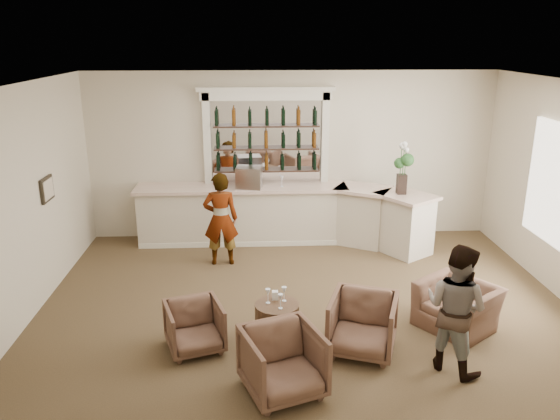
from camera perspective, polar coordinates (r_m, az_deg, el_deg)
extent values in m
plane|color=brown|center=(8.17, 2.85, -10.97)|extent=(8.00, 8.00, 0.00)
cube|color=beige|center=(10.89, 1.22, 5.70)|extent=(8.00, 0.04, 3.30)
cube|color=beige|center=(8.16, -26.16, -0.28)|extent=(0.04, 7.00, 3.30)
cube|color=white|center=(7.19, 3.26, 12.77)|extent=(8.00, 7.00, 0.04)
cube|color=black|center=(9.22, -23.18, 2.02)|extent=(0.04, 0.46, 0.38)
cube|color=beige|center=(9.21, -23.03, 2.02)|extent=(0.01, 0.38, 0.30)
cube|color=beige|center=(10.82, -3.98, -0.51)|extent=(4.00, 0.70, 1.08)
cube|color=beige|center=(10.64, -4.05, 2.37)|extent=(4.10, 0.82, 0.06)
cube|color=beige|center=(10.81, 8.55, -0.70)|extent=(1.12, 1.04, 1.08)
cube|color=beige|center=(10.62, 8.71, 2.18)|extent=(1.27, 1.19, 0.06)
cube|color=beige|center=(10.49, 12.84, -1.53)|extent=(1.08, 1.14, 1.08)
cube|color=beige|center=(10.30, 13.09, 1.43)|extent=(1.24, 1.29, 0.06)
cube|color=silver|center=(10.68, -3.96, -3.57)|extent=(4.00, 0.06, 0.10)
cube|color=white|center=(10.79, -1.44, 7.21)|extent=(2.15, 0.02, 1.65)
cube|color=silver|center=(10.87, -7.50, 4.45)|extent=(0.14, 0.16, 2.90)
cube|color=silver|center=(10.92, 4.65, 4.60)|extent=(0.14, 0.16, 2.90)
cube|color=silver|center=(10.61, -1.47, 11.88)|extent=(2.52, 0.16, 0.18)
cube|color=silver|center=(10.59, -1.47, 12.53)|extent=(2.64, 0.20, 0.08)
cube|color=black|center=(10.80, -1.40, 4.13)|extent=(2.05, 0.20, 0.03)
cube|color=black|center=(10.71, -1.42, 6.42)|extent=(2.05, 0.20, 0.03)
cube|color=black|center=(10.63, -1.43, 8.74)|extent=(2.05, 0.20, 0.03)
cylinder|color=#4D3221|center=(7.52, -0.31, -11.49)|extent=(0.60, 0.60, 0.50)
imported|color=gray|center=(9.67, -6.22, -0.94)|extent=(0.63, 0.43, 1.68)
imported|color=gray|center=(6.95, 17.89, -9.75)|extent=(0.98, 1.00, 1.62)
imported|color=brown|center=(7.31, -8.91, -11.97)|extent=(0.88, 0.89, 0.65)
imported|color=brown|center=(6.42, 0.30, -15.64)|extent=(1.08, 1.09, 0.78)
imported|color=brown|center=(7.23, 8.62, -11.74)|extent=(1.05, 1.07, 0.77)
imported|color=brown|center=(8.12, 18.01, -9.52)|extent=(1.28, 1.31, 0.64)
cube|color=silver|center=(10.42, -3.26, 3.41)|extent=(0.52, 0.45, 0.42)
cube|color=black|center=(10.28, 12.58, 2.66)|extent=(0.16, 0.16, 0.37)
cube|color=white|center=(7.49, -0.52, -8.90)|extent=(0.08, 0.08, 0.12)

